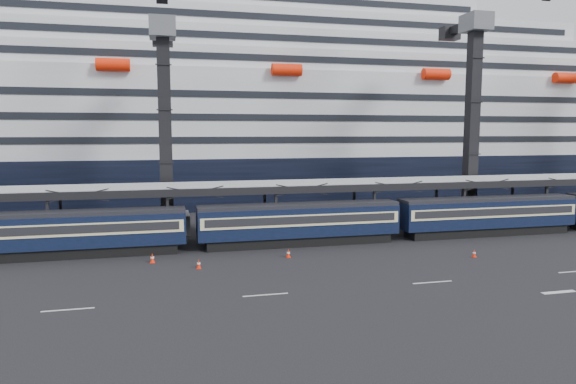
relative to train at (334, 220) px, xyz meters
name	(u,v)px	position (x,y,z in m)	size (l,w,h in m)	color
ground	(430,266)	(4.65, -10.00, -2.20)	(260.00, 260.00, 0.00)	black
lane_markings	(567,278)	(12.80, -15.23, -2.19)	(111.00, 4.27, 0.02)	beige
train	(334,220)	(0.00, 0.00, 0.00)	(133.05, 3.00, 4.05)	black
canopy	(364,183)	(4.65, 4.00, 3.05)	(130.00, 6.25, 5.53)	gray
cruise_ship	(284,121)	(3.57, 35.99, 10.14)	(214.09, 28.84, 34.00)	black
crane_dark_near	(165,118)	(-15.35, 8.59, 9.73)	(4.50, 17.75, 35.08)	#52555A
crane_dark_mid	(475,108)	(19.65, 7.59, 11.16)	(4.50, 18.24, 39.64)	#52555A
traffic_cone_b	(152,258)	(-16.68, -3.69, -1.80)	(0.40, 0.40, 0.81)	#FE2508
traffic_cone_c	(199,264)	(-13.14, -6.34, -1.83)	(0.37, 0.37, 0.74)	#FE2508
traffic_cone_d	(288,253)	(-5.52, -4.52, -1.84)	(0.37, 0.37, 0.74)	#FE2508
traffic_cone_e	(474,253)	(9.85, -8.11, -1.86)	(0.34, 0.34, 0.68)	#FE2508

